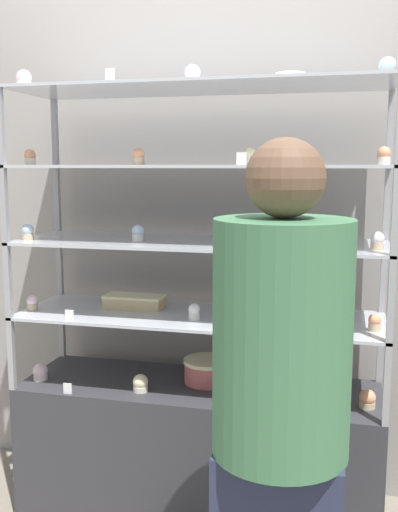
{
  "coord_description": "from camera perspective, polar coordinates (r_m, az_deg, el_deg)",
  "views": [
    {
      "loc": [
        0.57,
        -2.35,
        1.52
      ],
      "look_at": [
        0.0,
        0.0,
        1.15
      ],
      "focal_mm": 42.0,
      "sensor_mm": 36.0,
      "label": 1
    }
  ],
  "objects": [
    {
      "name": "price_tag_1",
      "position": [
        2.45,
        -12.25,
        -5.54
      ],
      "size": [
        0.04,
        0.0,
        0.04
      ],
      "color": "white",
      "rests_on": "display_riser_lower"
    },
    {
      "name": "cupcake_0",
      "position": [
        2.73,
        -14.87,
        -10.67
      ],
      "size": [
        0.06,
        0.06,
        0.07
      ],
      "color": "beige",
      "rests_on": "display_base"
    },
    {
      "name": "cupcake_6",
      "position": [
        2.34,
        16.38,
        -6.11
      ],
      "size": [
        0.05,
        0.05,
        0.07
      ],
      "color": "#CCB28C",
      "rests_on": "display_riser_lower"
    },
    {
      "name": "cupcake_15",
      "position": [
        2.61,
        -16.33,
        15.84
      ],
      "size": [
        0.06,
        0.06,
        0.07
      ],
      "color": "beige",
      "rests_on": "display_riser_top"
    },
    {
      "name": "price_tag_0",
      "position": [
        2.55,
        -12.41,
        -12.23
      ],
      "size": [
        0.04,
        0.0,
        0.04
      ],
      "color": "white",
      "rests_on": "display_base"
    },
    {
      "name": "cupcake_9",
      "position": [
        2.34,
        5.24,
        1.88
      ],
      "size": [
        0.05,
        0.05,
        0.07
      ],
      "color": "#CCB28C",
      "rests_on": "display_riser_middle"
    },
    {
      "name": "price_tag_3",
      "position": [
        2.17,
        4.07,
        9.25
      ],
      "size": [
        0.04,
        0.0,
        0.04
      ],
      "color": "white",
      "rests_on": "display_riser_upper"
    },
    {
      "name": "cupcake_11",
      "position": [
        2.63,
        -15.8,
        9.05
      ],
      "size": [
        0.05,
        0.05,
        0.07
      ],
      "color": "beige",
      "rests_on": "display_riser_upper"
    },
    {
      "name": "sheet_cake_frosted",
      "position": [
        2.63,
        -6.14,
        -4.31
      ],
      "size": [
        0.26,
        0.12,
        0.06
      ],
      "color": "#DBBC84",
      "rests_on": "display_riser_lower"
    },
    {
      "name": "cupcake_3",
      "position": [
        2.45,
        15.74,
        -13.0
      ],
      "size": [
        0.06,
        0.06,
        0.07
      ],
      "color": "#CCB28C",
      "rests_on": "display_base"
    },
    {
      "name": "display_riser_lower",
      "position": [
        2.5,
        0.0,
        -5.98
      ],
      "size": [
        1.51,
        0.48,
        0.31
      ],
      "color": "#99999E",
      "rests_on": "display_base"
    },
    {
      "name": "cupcake_8",
      "position": [
        2.46,
        -5.83,
        2.19
      ],
      "size": [
        0.05,
        0.05,
        0.07
      ],
      "color": "white",
      "rests_on": "display_riser_middle"
    },
    {
      "name": "cupcake_17",
      "position": [
        2.32,
        17.5,
        16.74
      ],
      "size": [
        0.06,
        0.06,
        0.07
      ],
      "color": "#CCB28C",
      "rests_on": "display_riser_top"
    },
    {
      "name": "cupcake_5",
      "position": [
        2.41,
        -0.58,
        -5.31
      ],
      "size": [
        0.05,
        0.05,
        0.07
      ],
      "color": "white",
      "rests_on": "display_riser_lower"
    },
    {
      "name": "display_riser_middle",
      "position": [
        2.44,
        0.0,
        1.03
      ],
      "size": [
        1.51,
        0.48,
        0.31
      ],
      "color": "#99999E",
      "rests_on": "display_riser_lower"
    },
    {
      "name": "display_riser_top",
      "position": [
        2.44,
        0.0,
        15.52
      ],
      "size": [
        1.51,
        0.48,
        0.31
      ],
      "color": "#99999E",
      "rests_on": "display_riser_upper"
    },
    {
      "name": "cupcake_10",
      "position": [
        2.29,
        16.63,
        1.4
      ],
      "size": [
        0.05,
        0.05,
        0.07
      ],
      "color": "#CCB28C",
      "rests_on": "display_riser_middle"
    },
    {
      "name": "customer_figure",
      "position": [
        1.7,
        7.74,
        -14.6
      ],
      "size": [
        0.37,
        0.37,
        1.59
      ],
      "color": "#282D47",
      "rests_on": "ground_plane"
    },
    {
      "name": "cupcake_2",
      "position": [
        2.43,
        4.64,
        -12.84
      ],
      "size": [
        0.06,
        0.06,
        0.07
      ],
      "color": "white",
      "rests_on": "display_base"
    },
    {
      "name": "cupcake_12",
      "position": [
        2.39,
        -5.77,
        9.4
      ],
      "size": [
        0.05,
        0.05,
        0.07
      ],
      "color": "#CCB28C",
      "rests_on": "display_riser_upper"
    },
    {
      "name": "back_wall",
      "position": [
        2.81,
        1.87,
        4.18
      ],
      "size": [
        8.0,
        0.05,
        2.6
      ],
      "color": "gray",
      "rests_on": "ground_plane"
    },
    {
      "name": "cupcake_14",
      "position": [
        2.27,
        17.19,
        9.11
      ],
      "size": [
        0.05,
        0.05,
        0.07
      ],
      "color": "beige",
      "rests_on": "display_riser_upper"
    },
    {
      "name": "cupcake_7",
      "position": [
        2.58,
        -16.0,
        2.2
      ],
      "size": [
        0.05,
        0.05,
        0.07
      ],
      "color": "#CCB28C",
      "rests_on": "display_riser_middle"
    },
    {
      "name": "cupcake_4",
      "position": [
        2.66,
        -15.59,
        -4.32
      ],
      "size": [
        0.05,
        0.05,
        0.07
      ],
      "color": "#CCB28C",
      "rests_on": "display_riser_lower"
    },
    {
      "name": "price_tag_2",
      "position": [
        2.16,
        10.0,
        0.94
      ],
      "size": [
        0.04,
        0.0,
        0.04
      ],
      "color": "white",
      "rests_on": "display_riser_middle"
    },
    {
      "name": "cupcake_1",
      "position": [
        2.53,
        -5.6,
        -12.0
      ],
      "size": [
        0.06,
        0.06,
        0.07
      ],
      "color": "beige",
      "rests_on": "display_base"
    },
    {
      "name": "layer_cake_centerpiece",
      "position": [
        2.61,
        0.82,
        -10.85
      ],
      "size": [
        0.21,
        0.21,
        0.1
      ],
      "color": "#C66660",
      "rests_on": "display_base"
    },
    {
      "name": "display_base",
      "position": [
        2.71,
        0.0,
        -18.1
      ],
      "size": [
        1.51,
        0.48,
        0.6
      ],
      "color": "#333338",
      "rests_on": "ground_plane"
    },
    {
      "name": "price_tag_4",
      "position": [
        2.32,
        -8.48,
        16.75
      ],
      "size": [
        0.04,
        0.0,
        0.04
      ],
      "color": "white",
      "rests_on": "display_riser_top"
    },
    {
      "name": "cupcake_13",
      "position": [
        2.28,
        4.97,
        9.45
      ],
      "size": [
        0.05,
        0.05,
        0.07
      ],
      "color": "beige",
      "rests_on": "display_riser_upper"
    },
    {
      "name": "cupcake_16",
      "position": [
        2.38,
        -0.63,
        16.89
      ],
      "size": [
        0.06,
        0.06,
        0.07
      ],
      "color": "white",
      "rests_on": "display_riser_top"
    },
    {
      "name": "display_riser_upper",
      "position": [
        2.42,
        0.0,
        8.27
      ],
      "size": [
        1.51,
        0.48,
        0.31
      ],
      "color": "#99999E",
      "rests_on": "display_riser_middle"
    },
    {
      "name": "donut_glazed",
      "position": [
        2.43,
        8.69,
        16.39
      ],
      "size": [
        0.14,
        0.14,
        0.04
      ],
      "color": "#EFE5CC",
      "rests_on": "display_riser_top"
    }
  ]
}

